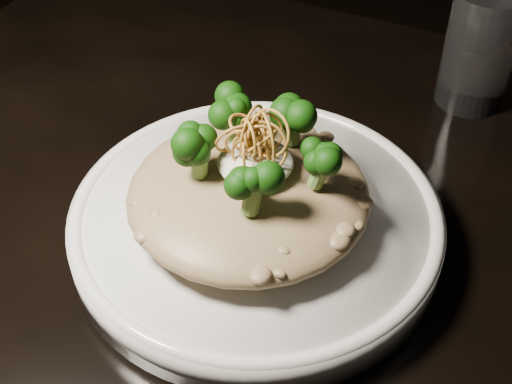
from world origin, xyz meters
TOP-DOWN VIEW (x-y plane):
  - table at (0.00, 0.00)m, footprint 1.10×0.80m
  - plate at (-0.07, -0.02)m, footprint 0.32×0.32m
  - risotto at (-0.07, -0.03)m, footprint 0.20×0.20m
  - broccoli at (-0.06, -0.02)m, footprint 0.16×0.16m
  - cheese at (-0.07, -0.02)m, footprint 0.06×0.06m
  - shallots at (-0.07, -0.02)m, footprint 0.06×0.06m
  - drinking_glass at (0.06, 0.27)m, footprint 0.09×0.09m

SIDE VIEW (x-z plane):
  - table at x=0.00m, z-range 0.29..1.04m
  - plate at x=-0.07m, z-range 0.75..0.78m
  - risotto at x=-0.07m, z-range 0.78..0.83m
  - drinking_glass at x=0.06m, z-range 0.75..0.88m
  - cheese at x=-0.07m, z-range 0.83..0.85m
  - broccoli at x=-0.06m, z-range 0.83..0.89m
  - shallots at x=-0.07m, z-range 0.85..0.88m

